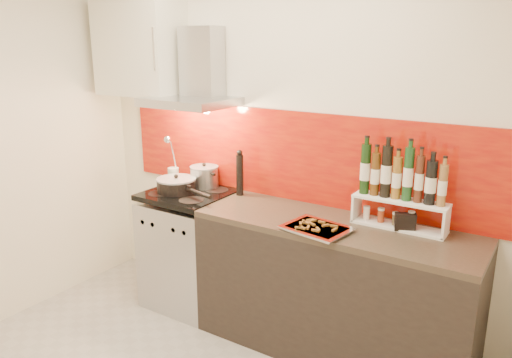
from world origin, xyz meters
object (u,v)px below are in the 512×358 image
Objects in this scene: counter at (333,288)px; pepper_mill at (240,173)px; stock_pot at (204,176)px; saute_pan at (177,185)px; range_stove at (191,249)px; baking_tray at (317,228)px.

pepper_mill is at bearing 168.60° from counter.
counter is 8.13× the size of stock_pot.
stock_pot is (-1.19, 0.17, 0.54)m from counter.
counter is 1.37m from saute_pan.
baking_tray is (1.15, -0.17, 0.47)m from range_stove.
baking_tray is (1.22, -0.13, -0.05)m from saute_pan.
stock_pot is 0.39× the size of saute_pan.
pepper_mill reaches higher than stock_pot.
counter is 5.26× the size of pepper_mill.
counter is 4.25× the size of baking_tray.
baking_tray is at bearing -23.31° from pepper_mill.
stock_pot is 1.19m from baking_tray.
baking_tray is (-0.05, -0.17, 0.47)m from counter.
stock_pot is 0.34m from pepper_mill.
baking_tray is (1.14, -0.35, -0.08)m from stock_pot.
saute_pan is at bearing -148.74° from range_stove.
saute_pan reaches higher than counter.
pepper_mill is (0.35, 0.18, 0.62)m from range_stove.
stock_pot is at bearing 85.33° from range_stove.
range_stove is at bearing -153.27° from pepper_mill.
pepper_mill is at bearing 156.69° from baking_tray.
range_stove is 1.26m from baking_tray.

